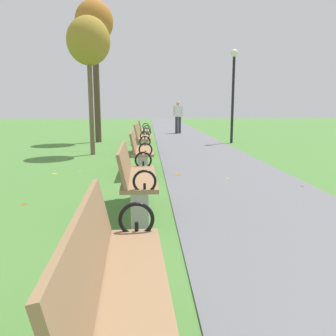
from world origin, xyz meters
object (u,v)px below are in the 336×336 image
object	(u,v)px
tree_4	(94,26)
pedestrian_walking	(178,115)
park_bench_6	(143,130)
park_bench_3	(135,177)
park_bench_4	(140,150)
park_bench_5	(142,137)
tree_3	(89,42)
park_bench_2	(117,286)
lamp_post	(233,82)

from	to	relation	value
tree_4	pedestrian_walking	bearing A→B (deg)	48.22
park_bench_6	tree_4	bearing A→B (deg)	168.83
park_bench_3	tree_4	bearing A→B (deg)	101.03
park_bench_4	tree_4	distance (m)	7.70
park_bench_5	pedestrian_walking	world-z (taller)	pedestrian_walking
park_bench_5	tree_3	xyz separation A→B (m)	(-1.46, -0.16, 2.68)
tree_3	tree_4	size ratio (longest dim) A/B	0.73
tree_3	tree_4	world-z (taller)	tree_4
park_bench_4	park_bench_6	world-z (taller)	same
park_bench_5	tree_4	bearing A→B (deg)	117.75
park_bench_6	park_bench_3	bearing A→B (deg)	-90.00
park_bench_3	pedestrian_walking	xyz separation A→B (m)	(1.73, 13.14, 0.44)
park_bench_2	lamp_post	world-z (taller)	lamp_post
park_bench_3	tree_3	distance (m)	6.40
park_bench_5	park_bench_4	bearing A→B (deg)	-90.00
park_bench_6	park_bench_5	bearing A→B (deg)	-90.00
park_bench_5	tree_4	distance (m)	5.46
park_bench_2	park_bench_4	world-z (taller)	same
park_bench_2	tree_3	bearing A→B (deg)	99.80
park_bench_6	lamp_post	world-z (taller)	lamp_post
park_bench_2	park_bench_4	size ratio (longest dim) A/B	1.01
tree_4	pedestrian_walking	size ratio (longest dim) A/B	3.28
park_bench_2	park_bench_6	size ratio (longest dim) A/B	1.00
park_bench_2	tree_3	distance (m)	8.97
park_bench_5	tree_3	distance (m)	3.05
park_bench_4	tree_4	bearing A→B (deg)	105.64
park_bench_2	park_bench_5	xyz separation A→B (m)	(-0.00, 8.60, 0.00)
park_bench_4	park_bench_5	size ratio (longest dim) A/B	0.99
park_bench_3	tree_3	bearing A→B (deg)	104.51
park_bench_5	lamp_post	bearing A→B (deg)	38.68
park_bench_4	park_bench_3	bearing A→B (deg)	-90.00
park_bench_6	pedestrian_walking	size ratio (longest dim) A/B	1.00
park_bench_2	tree_4	world-z (taller)	tree_4
park_bench_2	park_bench_3	xyz separation A→B (m)	(-0.00, 2.81, 0.00)
park_bench_6	tree_3	world-z (taller)	tree_3
park_bench_3	park_bench_5	size ratio (longest dim) A/B	1.00
tree_4	pedestrian_walking	world-z (taller)	tree_4
park_bench_4	park_bench_5	world-z (taller)	same
park_bench_3	tree_4	world-z (taller)	tree_4
park_bench_5	lamp_post	xyz separation A→B (m)	(3.40, 2.72, 1.82)
park_bench_3	park_bench_4	world-z (taller)	same
park_bench_5	park_bench_3	bearing A→B (deg)	-90.00
pedestrian_walking	lamp_post	world-z (taller)	lamp_post
park_bench_4	pedestrian_walking	distance (m)	10.50
park_bench_5	tree_4	world-z (taller)	tree_4
park_bench_5	lamp_post	world-z (taller)	lamp_post
park_bench_4	tree_4	xyz separation A→B (m)	(-1.79, 6.40, 3.87)
tree_4	park_bench_5	bearing A→B (deg)	-62.25
park_bench_4	tree_4	size ratio (longest dim) A/B	0.30
park_bench_2	park_bench_6	bearing A→B (deg)	90.00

